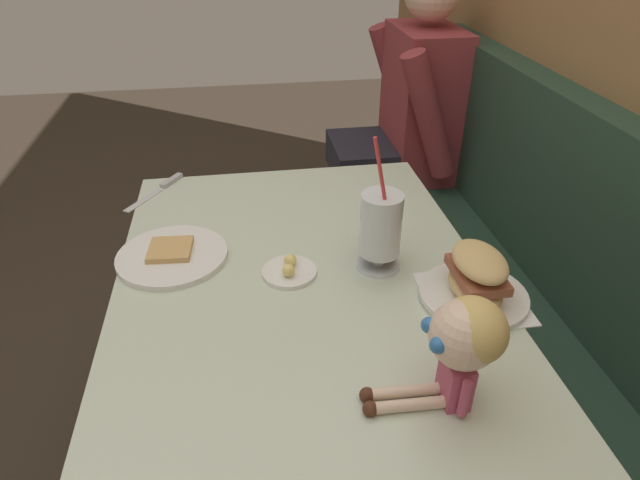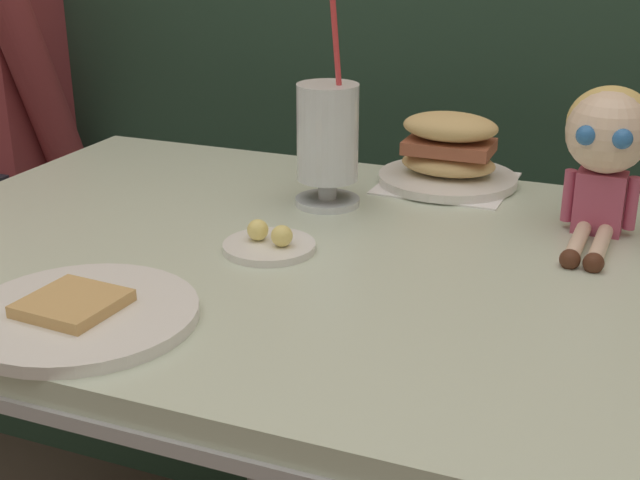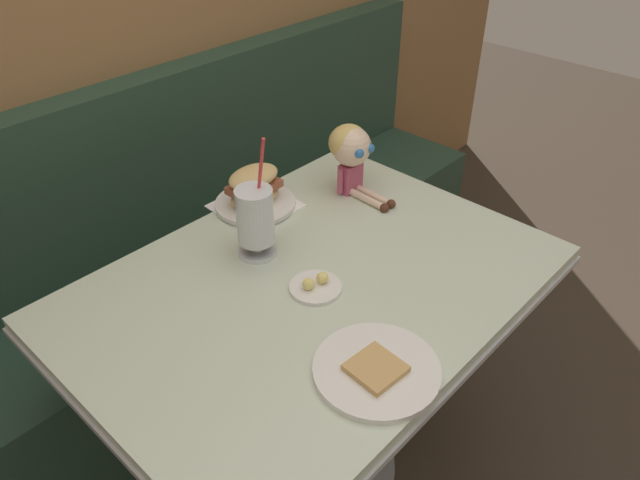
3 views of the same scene
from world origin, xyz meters
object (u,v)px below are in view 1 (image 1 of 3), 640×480
(sandwich_plate, at_px, (476,281))
(butter_knife, at_px, (164,186))
(milkshake_glass, at_px, (380,228))
(toast_plate, at_px, (172,255))
(seated_doll, at_px, (463,340))
(diner_patron, at_px, (412,103))
(butter_saucer, at_px, (289,270))

(sandwich_plate, xyz_separation_m, butter_knife, (-0.61, -0.67, -0.04))
(milkshake_glass, distance_m, butter_knife, 0.70)
(toast_plate, xyz_separation_m, seated_doll, (0.49, 0.49, 0.12))
(butter_knife, bearing_deg, seated_doll, 32.03)
(butter_knife, distance_m, diner_patron, 1.09)
(butter_saucer, height_order, butter_knife, butter_saucer)
(toast_plate, distance_m, butter_knife, 0.37)
(butter_saucer, bearing_deg, toast_plate, -111.42)
(toast_plate, relative_size, milkshake_glass, 0.79)
(toast_plate, relative_size, butter_knife, 1.21)
(seated_doll, bearing_deg, milkshake_glass, -175.56)
(diner_patron, bearing_deg, butter_saucer, -29.56)
(sandwich_plate, relative_size, butter_knife, 1.06)
(toast_plate, xyz_separation_m, diner_patron, (-0.97, 0.86, -0.01))
(butter_knife, relative_size, seated_doll, 0.94)
(butter_knife, height_order, diner_patron, diner_patron)
(toast_plate, distance_m, sandwich_plate, 0.67)
(sandwich_plate, xyz_separation_m, diner_patron, (-1.21, 0.24, -0.04))
(butter_saucer, distance_m, butter_knife, 0.56)
(milkshake_glass, bearing_deg, butter_saucer, -90.84)
(seated_doll, bearing_deg, diner_patron, 165.39)
(milkshake_glass, height_order, butter_saucer, milkshake_glass)
(toast_plate, bearing_deg, sandwich_plate, 68.45)
(milkshake_glass, bearing_deg, butter_knife, -133.13)
(toast_plate, xyz_separation_m, sandwich_plate, (0.25, 0.62, 0.04))
(toast_plate, bearing_deg, milkshake_glass, 77.14)
(milkshake_glass, xyz_separation_m, diner_patron, (-1.07, 0.41, -0.10))
(seated_doll, bearing_deg, butter_saucer, -149.42)
(seated_doll, bearing_deg, butter_knife, -147.97)
(sandwich_plate, distance_m, butter_saucer, 0.39)
(butter_saucer, relative_size, butter_knife, 0.58)
(toast_plate, distance_m, milkshake_glass, 0.48)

